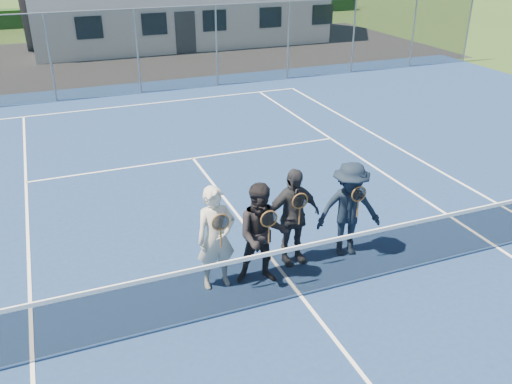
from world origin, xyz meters
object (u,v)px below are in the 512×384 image
at_px(player_a, 216,238).
at_px(player_d, 349,210).
at_px(player_b, 262,235).
at_px(player_c, 292,217).
at_px(tennis_net, 300,268).

xyz_separation_m(player_a, player_d, (2.52, 0.07, -0.00)).
bearing_deg(player_b, player_c, 27.99).
height_order(tennis_net, player_a, player_a).
relative_size(player_a, player_c, 1.00).
relative_size(tennis_net, player_b, 6.49).
xyz_separation_m(player_a, player_b, (0.74, -0.18, -0.00)).
height_order(player_a, player_d, same).
bearing_deg(player_b, tennis_net, -54.87).
xyz_separation_m(player_b, player_d, (1.78, 0.25, -0.00)).
distance_m(tennis_net, player_c, 1.10).
bearing_deg(player_b, player_a, 166.59).
height_order(player_a, player_b, same).
bearing_deg(player_c, player_b, -152.01).
bearing_deg(player_a, player_c, 8.13).
distance_m(tennis_net, player_d, 1.65).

